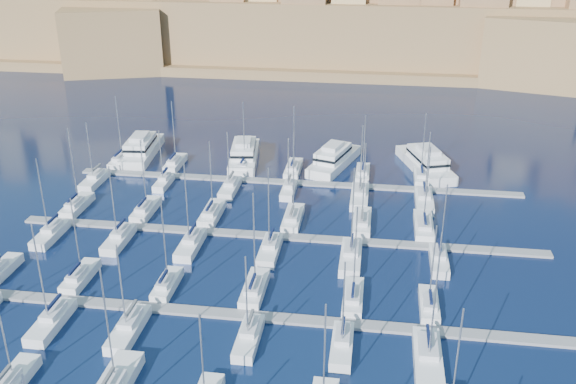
% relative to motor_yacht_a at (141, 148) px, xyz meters
% --- Properties ---
extents(ground, '(600.00, 600.00, 0.00)m').
position_rel_motor_yacht_a_xyz_m(ground, '(33.77, -42.11, -1.73)').
color(ground, black).
rests_on(ground, ground).
extents(pontoon_mid_near, '(84.00, 2.00, 0.40)m').
position_rel_motor_yacht_a_xyz_m(pontoon_mid_near, '(33.77, -54.11, -1.53)').
color(pontoon_mid_near, slate).
rests_on(pontoon_mid_near, ground).
extents(pontoon_mid_far, '(84.00, 2.00, 0.40)m').
position_rel_motor_yacht_a_xyz_m(pontoon_mid_far, '(33.77, -32.11, -1.53)').
color(pontoon_mid_far, slate).
rests_on(pontoon_mid_far, ground).
extents(pontoon_far, '(84.00, 2.00, 0.40)m').
position_rel_motor_yacht_a_xyz_m(pontoon_far, '(33.77, -10.11, -1.53)').
color(pontoon_far, slate).
rests_on(pontoon_far, ground).
extents(sailboat_1, '(2.58, 8.61, 12.20)m').
position_rel_motor_yacht_a_xyz_m(sailboat_1, '(11.03, -70.92, -1.00)').
color(sailboat_1, white).
rests_on(sailboat_1, ground).
extents(sailboat_12, '(2.50, 8.34, 12.33)m').
position_rel_motor_yacht_a_xyz_m(sailboat_12, '(-3.09, -49.05, -1.00)').
color(sailboat_12, white).
rests_on(sailboat_12, ground).
extents(sailboat_13, '(2.53, 8.45, 12.80)m').
position_rel_motor_yacht_a_xyz_m(sailboat_13, '(8.85, -49.00, -1.00)').
color(sailboat_13, white).
rests_on(sailboat_13, ground).
extents(sailboat_14, '(2.37, 7.90, 13.26)m').
position_rel_motor_yacht_a_xyz_m(sailboat_14, '(21.49, -49.27, -1.00)').
color(sailboat_14, white).
rests_on(sailboat_14, ground).
extents(sailboat_15, '(2.75, 9.18, 14.93)m').
position_rel_motor_yacht_a_xyz_m(sailboat_15, '(33.55, -48.64, -0.97)').
color(sailboat_15, white).
rests_on(sailboat_15, ground).
extents(sailboat_16, '(2.58, 8.59, 14.08)m').
position_rel_motor_yacht_a_xyz_m(sailboat_16, '(46.81, -48.93, -0.99)').
color(sailboat_16, white).
rests_on(sailboat_16, ground).
extents(sailboat_17, '(2.41, 8.02, 12.28)m').
position_rel_motor_yacht_a_xyz_m(sailboat_17, '(56.65, -49.21, -1.01)').
color(sailboat_17, white).
rests_on(sailboat_17, ground).
extents(sailboat_19, '(2.71, 9.05, 14.79)m').
position_rel_motor_yacht_a_xyz_m(sailboat_19, '(9.94, -59.52, -0.98)').
color(sailboat_19, white).
rests_on(sailboat_19, ground).
extents(sailboat_20, '(2.75, 9.18, 12.94)m').
position_rel_motor_yacht_a_xyz_m(sailboat_20, '(20.00, -59.59, -0.99)').
color(sailboat_20, white).
rests_on(sailboat_20, ground).
extents(sailboat_21, '(2.52, 8.41, 12.37)m').
position_rel_motor_yacht_a_xyz_m(sailboat_21, '(34.89, -59.21, -1.00)').
color(sailboat_21, white).
rests_on(sailboat_21, ground).
extents(sailboat_22, '(2.48, 8.27, 12.57)m').
position_rel_motor_yacht_a_xyz_m(sailboat_22, '(46.04, -59.14, -1.00)').
color(sailboat_22, white).
rests_on(sailboat_22, ground).
extents(sailboat_23, '(3.13, 10.44, 17.52)m').
position_rel_motor_yacht_a_xyz_m(sailboat_23, '(55.88, -60.21, -0.94)').
color(sailboat_23, white).
rests_on(sailboat_23, ground).
extents(sailboat_24, '(2.66, 8.87, 14.86)m').
position_rel_motor_yacht_a_xyz_m(sailboat_24, '(-1.95, -26.79, -0.98)').
color(sailboat_24, white).
rests_on(sailboat_24, ground).
extents(sailboat_25, '(2.69, 8.96, 13.36)m').
position_rel_motor_yacht_a_xyz_m(sailboat_25, '(10.42, -26.75, -0.99)').
color(sailboat_25, white).
rests_on(sailboat_25, ground).
extents(sailboat_26, '(2.81, 9.36, 13.67)m').
position_rel_motor_yacht_a_xyz_m(sailboat_26, '(21.98, -26.55, -0.98)').
color(sailboat_26, white).
rests_on(sailboat_26, ground).
extents(sailboat_27, '(2.82, 9.40, 15.80)m').
position_rel_motor_yacht_a_xyz_m(sailboat_27, '(35.75, -26.53, -0.96)').
color(sailboat_27, white).
rests_on(sailboat_27, ground).
extents(sailboat_28, '(2.87, 9.56, 14.52)m').
position_rel_motor_yacht_a_xyz_m(sailboat_28, '(47.13, -26.45, -0.97)').
color(sailboat_28, white).
rests_on(sailboat_28, ground).
extents(sailboat_29, '(2.94, 9.81, 14.44)m').
position_rel_motor_yacht_a_xyz_m(sailboat_29, '(57.06, -26.33, -0.97)').
color(sailboat_29, white).
rests_on(sailboat_29, ground).
extents(sailboat_30, '(2.66, 8.86, 13.92)m').
position_rel_motor_yacht_a_xyz_m(sailboat_30, '(-1.40, -37.43, -0.99)').
color(sailboat_30, white).
rests_on(sailboat_30, ground).
extents(sailboat_31, '(2.66, 8.86, 13.38)m').
position_rel_motor_yacht_a_xyz_m(sailboat_31, '(9.90, -37.43, -0.99)').
color(sailboat_31, white).
rests_on(sailboat_31, ground).
extents(sailboat_32, '(2.77, 9.23, 14.43)m').
position_rel_motor_yacht_a_xyz_m(sailboat_32, '(21.47, -37.61, -0.98)').
color(sailboat_32, white).
rests_on(sailboat_32, ground).
extents(sailboat_33, '(2.74, 9.12, 14.46)m').
position_rel_motor_yacht_a_xyz_m(sailboat_33, '(33.77, -37.56, -0.98)').
color(sailboat_33, white).
rests_on(sailboat_33, ground).
extents(sailboat_34, '(3.02, 10.05, 15.33)m').
position_rel_motor_yacht_a_xyz_m(sailboat_34, '(45.95, -38.02, -0.96)').
color(sailboat_34, white).
rests_on(sailboat_34, ground).
extents(sailboat_35, '(2.52, 8.41, 13.28)m').
position_rel_motor_yacht_a_xyz_m(sailboat_35, '(58.73, -37.21, -0.99)').
color(sailboat_35, white).
rests_on(sailboat_35, ground).
extents(sailboat_36, '(2.61, 8.71, 14.32)m').
position_rel_motor_yacht_a_xyz_m(sailboat_36, '(-2.63, -4.87, -0.98)').
color(sailboat_36, white).
rests_on(sailboat_36, ground).
extents(sailboat_37, '(2.61, 8.71, 13.73)m').
position_rel_motor_yacht_a_xyz_m(sailboat_37, '(8.76, -4.87, -0.99)').
color(sailboat_37, white).
rests_on(sailboat_37, ground).
extents(sailboat_38, '(2.63, 8.76, 14.21)m').
position_rel_motor_yacht_a_xyz_m(sailboat_38, '(23.01, -4.85, -0.98)').
color(sailboat_38, white).
rests_on(sailboat_38, ground).
extents(sailboat_39, '(2.79, 9.30, 13.65)m').
position_rel_motor_yacht_a_xyz_m(sailboat_39, '(32.84, -4.58, -0.98)').
color(sailboat_39, white).
rests_on(sailboat_39, ground).
extents(sailboat_40, '(2.57, 8.55, 12.62)m').
position_rel_motor_yacht_a_xyz_m(sailboat_40, '(46.47, -4.95, -1.00)').
color(sailboat_40, white).
rests_on(sailboat_40, ground).
extents(sailboat_41, '(2.59, 8.64, 13.46)m').
position_rel_motor_yacht_a_xyz_m(sailboat_41, '(57.58, -4.90, -0.99)').
color(sailboat_41, white).
rests_on(sailboat_41, ground).
extents(sailboat_42, '(2.68, 8.93, 12.57)m').
position_rel_motor_yacht_a_xyz_m(sailboat_42, '(-3.67, -15.47, -1.00)').
color(sailboat_42, white).
rests_on(sailboat_42, ground).
extents(sailboat_43, '(2.16, 7.21, 11.29)m').
position_rel_motor_yacht_a_xyz_m(sailboat_43, '(9.64, -14.62, -1.02)').
color(sailboat_43, white).
rests_on(sailboat_43, ground).
extents(sailboat_44, '(2.64, 8.80, 11.90)m').
position_rel_motor_yacht_a_xyz_m(sailboat_44, '(22.53, -15.40, -1.00)').
color(sailboat_44, white).
rests_on(sailboat_44, ground).
extents(sailboat_45, '(2.29, 7.65, 11.13)m').
position_rel_motor_yacht_a_xyz_m(sailboat_45, '(33.37, -14.84, -1.02)').
color(sailboat_45, white).
rests_on(sailboat_45, ground).
extents(sailboat_46, '(3.03, 10.12, 14.49)m').
position_rel_motor_yacht_a_xyz_m(sailboat_46, '(46.32, -16.05, -0.97)').
color(sailboat_46, white).
rests_on(sailboat_46, ground).
extents(sailboat_47, '(3.04, 10.12, 13.87)m').
position_rel_motor_yacht_a_xyz_m(sailboat_47, '(57.62, -16.05, -0.97)').
color(sailboat_47, white).
rests_on(sailboat_47, ground).
extents(motor_yacht_a, '(7.04, 18.35, 5.25)m').
position_rel_motor_yacht_a_xyz_m(motor_yacht_a, '(0.00, 0.00, 0.00)').
color(motor_yacht_a, white).
rests_on(motor_yacht_a, ground).
extents(motor_yacht_b, '(7.46, 18.11, 5.25)m').
position_rel_motor_yacht_a_xyz_m(motor_yacht_b, '(22.02, -0.16, -0.00)').
color(motor_yacht_b, white).
rests_on(motor_yacht_b, ground).
extents(motor_yacht_c, '(10.12, 18.25, 5.25)m').
position_rel_motor_yacht_a_xyz_m(motor_yacht_c, '(40.42, -0.20, 0.00)').
color(motor_yacht_c, white).
rests_on(motor_yacht_c, ground).
extents(motor_yacht_d, '(11.49, 19.79, 5.25)m').
position_rel_motor_yacht_a_xyz_m(motor_yacht_d, '(58.75, 0.52, 0.00)').
color(motor_yacht_d, white).
rests_on(motor_yacht_d, ground).
extents(fortified_city, '(460.00, 108.95, 59.52)m').
position_rel_motor_yacht_a_xyz_m(fortified_city, '(33.59, 113.15, 13.01)').
color(fortified_city, brown).
rests_on(fortified_city, ground).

